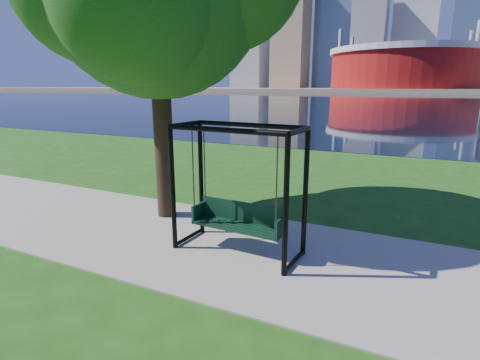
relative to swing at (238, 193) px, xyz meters
The scene contains 7 objects.
ground 1.34m from the swing, 90.87° to the left, with size 900.00×900.00×0.00m, color #1E5114.
path 1.20m from the swing, 97.00° to the left, with size 120.00×4.00×0.03m, color #9E937F.
river 102.58m from the swing, 90.00° to the left, with size 900.00×180.00×0.02m, color black.
far_bank 306.57m from the swing, 90.00° to the left, with size 900.00×228.00×2.00m, color #937F60.
stadium 236.14m from the swing, 92.43° to the left, with size 83.00×83.00×32.00m.
skyline 321.87m from the swing, 90.77° to the left, with size 392.00×66.00×96.50m.
swing is the anchor object (origin of this frame).
Camera 1 is at (3.04, -6.76, 3.19)m, focal length 28.00 mm.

